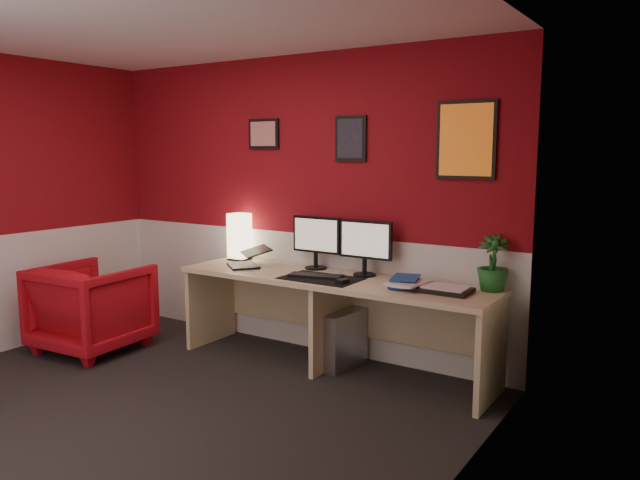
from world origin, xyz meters
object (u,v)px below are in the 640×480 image
at_px(zen_tray, 445,290).
at_px(monitor_right, 365,239).
at_px(potted_plant, 493,263).
at_px(monitor_left, 316,234).
at_px(laptop, 243,254).
at_px(pc_tower, 342,339).
at_px(desk, 331,323).
at_px(shoji_lamp, 239,238).
at_px(armchair, 92,307).

bearing_deg(zen_tray, monitor_right, 165.10).
bearing_deg(potted_plant, monitor_left, 179.68).
distance_m(monitor_right, potted_plant, 1.01).
relative_size(laptop, potted_plant, 0.84).
distance_m(monitor_right, pc_tower, 0.82).
height_order(laptop, potted_plant, potted_plant).
bearing_deg(laptop, monitor_right, 51.19).
bearing_deg(desk, potted_plant, 10.53).
relative_size(monitor_right, pc_tower, 1.29).
bearing_deg(pc_tower, laptop, -169.38).
distance_m(monitor_right, zen_tray, 0.82).
bearing_deg(pc_tower, monitor_right, 47.35).
bearing_deg(monitor_left, pc_tower, -23.87).
distance_m(shoji_lamp, monitor_left, 0.81).
xyz_separation_m(monitor_left, armchair, (-1.67, -0.96, -0.64)).
height_order(laptop, monitor_left, monitor_left).
xyz_separation_m(shoji_lamp, monitor_left, (0.80, 0.02, 0.09)).
bearing_deg(laptop, shoji_lamp, 173.93).
bearing_deg(potted_plant, pc_tower, -172.74).
xyz_separation_m(laptop, armchair, (-1.10, -0.70, -0.46)).
xyz_separation_m(desk, shoji_lamp, (-1.10, 0.21, 0.56)).
relative_size(monitor_left, monitor_right, 1.00).
relative_size(zen_tray, pc_tower, 0.78).
bearing_deg(shoji_lamp, armchair, -132.53).
relative_size(laptop, armchair, 0.40).
height_order(laptop, monitor_right, monitor_right).
bearing_deg(laptop, desk, 40.80).
bearing_deg(shoji_lamp, monitor_left, 1.34).
bearing_deg(laptop, pc_tower, 45.41).
xyz_separation_m(desk, zen_tray, (0.93, -0.00, 0.38)).
bearing_deg(pc_tower, armchair, -153.88).
height_order(monitor_right, armchair, monitor_right).
relative_size(potted_plant, pc_tower, 0.88).
bearing_deg(monitor_right, pc_tower, -136.98).
xyz_separation_m(laptop, zen_tray, (1.80, 0.02, -0.09)).
height_order(potted_plant, pc_tower, potted_plant).
relative_size(desk, monitor_right, 4.48).
relative_size(shoji_lamp, armchair, 0.49).
bearing_deg(zen_tray, shoji_lamp, 174.08).
height_order(shoji_lamp, pc_tower, shoji_lamp).
bearing_deg(potted_plant, armchair, -163.23).
distance_m(potted_plant, pc_tower, 1.35).
xyz_separation_m(monitor_right, potted_plant, (1.01, 0.02, -0.09)).
distance_m(monitor_right, armchair, 2.42).
relative_size(shoji_lamp, zen_tray, 1.14).
distance_m(shoji_lamp, monitor_right, 1.29).
xyz_separation_m(desk, armchair, (-1.96, -0.73, 0.01)).
relative_size(laptop, monitor_left, 0.57).
distance_m(desk, armchair, 2.09).
distance_m(potted_plant, armchair, 3.34).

